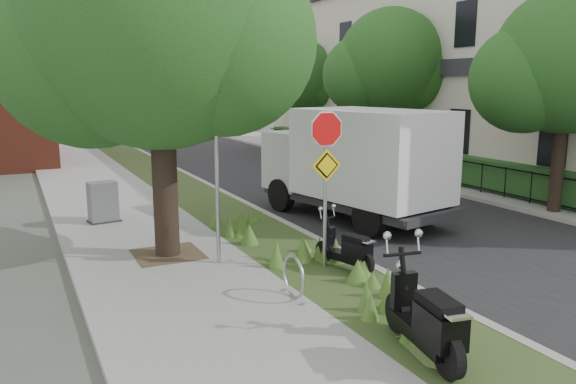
# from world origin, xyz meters

# --- Properties ---
(ground) EXTENTS (120.00, 120.00, 0.00)m
(ground) POSITION_xyz_m (0.00, 0.00, 0.00)
(ground) COLOR #4C5147
(ground) RESTS_ON ground
(sidewalk_near) EXTENTS (3.50, 60.00, 0.12)m
(sidewalk_near) POSITION_xyz_m (-4.25, 10.00, 0.06)
(sidewalk_near) COLOR gray
(sidewalk_near) RESTS_ON ground
(verge) EXTENTS (2.00, 60.00, 0.12)m
(verge) POSITION_xyz_m (-1.50, 10.00, 0.06)
(verge) COLOR #334A20
(verge) RESTS_ON ground
(kerb_near) EXTENTS (0.20, 60.00, 0.13)m
(kerb_near) POSITION_xyz_m (-0.50, 10.00, 0.07)
(kerb_near) COLOR #9E9991
(kerb_near) RESTS_ON ground
(road) EXTENTS (7.00, 60.00, 0.01)m
(road) POSITION_xyz_m (3.00, 10.00, 0.01)
(road) COLOR black
(road) RESTS_ON ground
(kerb_far) EXTENTS (0.20, 60.00, 0.13)m
(kerb_far) POSITION_xyz_m (6.50, 10.00, 0.07)
(kerb_far) COLOR #9E9991
(kerb_far) RESTS_ON ground
(footpath_far) EXTENTS (3.20, 60.00, 0.12)m
(footpath_far) POSITION_xyz_m (8.20, 10.00, 0.06)
(footpath_far) COLOR gray
(footpath_far) RESTS_ON ground
(street_tree_main) EXTENTS (6.21, 5.54, 7.66)m
(street_tree_main) POSITION_xyz_m (-4.08, 2.86, 4.80)
(street_tree_main) COLOR black
(street_tree_main) RESTS_ON ground
(bare_post) EXTENTS (0.08, 0.08, 4.00)m
(bare_post) POSITION_xyz_m (-3.20, 1.80, 2.12)
(bare_post) COLOR #A5A8AD
(bare_post) RESTS_ON ground
(bike_hoop) EXTENTS (0.06, 0.78, 0.77)m
(bike_hoop) POSITION_xyz_m (-2.70, -0.60, 0.50)
(bike_hoop) COLOR #A5A8AD
(bike_hoop) RESTS_ON ground
(sign_assembly) EXTENTS (0.94, 0.08, 3.22)m
(sign_assembly) POSITION_xyz_m (-1.40, 0.58, 2.33)
(sign_assembly) COLOR #A5A8AD
(sign_assembly) RESTS_ON ground
(fence_far) EXTENTS (0.04, 24.00, 1.00)m
(fence_far) POSITION_xyz_m (7.20, 10.00, 0.67)
(fence_far) COLOR black
(fence_far) RESTS_ON ground
(hedge_far) EXTENTS (1.00, 24.00, 1.10)m
(hedge_far) POSITION_xyz_m (7.90, 10.00, 0.67)
(hedge_far) COLOR #1A4A1F
(hedge_far) RESTS_ON footpath_far
(terrace_houses) EXTENTS (7.40, 26.40, 8.20)m
(terrace_houses) POSITION_xyz_m (11.49, 10.00, 4.16)
(terrace_houses) COLOR beige
(terrace_houses) RESTS_ON ground
(far_tree_a) EXTENTS (4.60, 4.10, 6.22)m
(far_tree_a) POSITION_xyz_m (6.94, 2.05, 4.13)
(far_tree_a) COLOR black
(far_tree_a) RESTS_ON ground
(far_tree_b) EXTENTS (4.83, 4.31, 6.56)m
(far_tree_b) POSITION_xyz_m (6.94, 10.05, 4.37)
(far_tree_b) COLOR black
(far_tree_b) RESTS_ON ground
(far_tree_c) EXTENTS (4.37, 3.89, 5.93)m
(far_tree_c) POSITION_xyz_m (6.94, 18.04, 3.95)
(far_tree_c) COLOR black
(far_tree_c) RESTS_ON ground
(scooter_near) EXTENTS (0.64, 1.96, 0.94)m
(scooter_near) POSITION_xyz_m (-2.09, -3.36, 0.58)
(scooter_near) COLOR black
(scooter_near) RESTS_ON ground
(scooter_far) EXTENTS (0.57, 1.48, 0.72)m
(scooter_far) POSITION_xyz_m (-1.04, 0.21, 0.47)
(scooter_far) COLOR black
(scooter_far) RESTS_ON ground
(box_truck) EXTENTS (3.28, 6.06, 2.60)m
(box_truck) POSITION_xyz_m (1.59, 4.10, 1.70)
(box_truck) COLOR #262628
(box_truck) RESTS_ON ground
(utility_cabinet) EXTENTS (0.87, 0.64, 1.07)m
(utility_cabinet) POSITION_xyz_m (-4.78, 6.43, 0.63)
(utility_cabinet) COLOR #262628
(utility_cabinet) RESTS_ON ground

